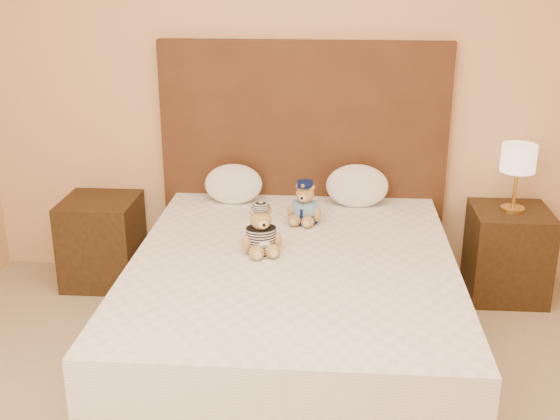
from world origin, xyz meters
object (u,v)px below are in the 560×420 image
object	(u,v)px
bed	(293,308)
pillow_left	(233,182)
lamp	(518,162)
nightstand_left	(102,241)
nightstand_right	(507,253)
teddy_prisoner	(261,230)
teddy_police	(305,202)
pillow_right	(357,184)

from	to	relation	value
bed	pillow_left	size ratio (longest dim) A/B	5.69
lamp	pillow_left	distance (m)	1.67
lamp	nightstand_left	bearing A→B (deg)	180.00
nightstand_right	lamp	world-z (taller)	lamp
nightstand_left	teddy_prisoner	distance (m)	1.37
nightstand_left	nightstand_right	distance (m)	2.50
nightstand_left	nightstand_right	size ratio (longest dim) A/B	1.00
bed	nightstand_right	distance (m)	1.48
lamp	teddy_prisoner	distance (m)	1.61
teddy_prisoner	teddy_police	bearing A→B (deg)	46.97
bed	teddy_police	size ratio (longest dim) A/B	8.31
nightstand_left	pillow_right	size ratio (longest dim) A/B	1.47
teddy_police	lamp	bearing A→B (deg)	27.87
teddy_prisoner	nightstand_left	bearing A→B (deg)	126.73
bed	teddy_police	xyz separation A→B (m)	(0.03, 0.50, 0.40)
nightstand_left	pillow_left	bearing A→B (deg)	2.05
lamp	pillow_right	world-z (taller)	lamp
nightstand_right	lamp	xyz separation A→B (m)	(-0.00, 0.00, 0.57)
teddy_police	pillow_left	world-z (taller)	pillow_left
teddy_police	pillow_right	size ratio (longest dim) A/B	0.65
teddy_prisoner	pillow_right	bearing A→B (deg)	38.24
nightstand_left	nightstand_right	bearing A→B (deg)	0.00
bed	teddy_police	world-z (taller)	teddy_police
nightstand_left	teddy_police	xyz separation A→B (m)	(1.28, -0.30, 0.40)
nightstand_right	pillow_left	distance (m)	1.71
nightstand_right	pillow_right	size ratio (longest dim) A/B	1.47
nightstand_left	teddy_police	size ratio (longest dim) A/B	2.28
lamp	pillow_right	bearing A→B (deg)	178.13
teddy_police	teddy_prisoner	distance (m)	0.49
nightstand_right	pillow_left	xyz separation A→B (m)	(-1.66, 0.03, 0.40)
nightstand_right	teddy_prisoner	size ratio (longest dim) A/B	2.21
bed	teddy_prisoner	world-z (taller)	teddy_prisoner
pillow_right	bed	bearing A→B (deg)	-111.89
lamp	bed	bearing A→B (deg)	-147.38
nightstand_left	lamp	size ratio (longest dim) A/B	1.38
nightstand_left	nightstand_right	world-z (taller)	same
lamp	pillow_right	xyz separation A→B (m)	(-0.92, 0.03, -0.17)
teddy_police	teddy_prisoner	size ratio (longest dim) A/B	0.97
lamp	pillow_right	distance (m)	0.93
nightstand_right	pillow_right	bearing A→B (deg)	178.13
bed	pillow_right	xyz separation A→B (m)	(0.33, 0.83, 0.41)
teddy_prisoner	pillow_right	xyz separation A→B (m)	(0.50, 0.77, 0.01)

